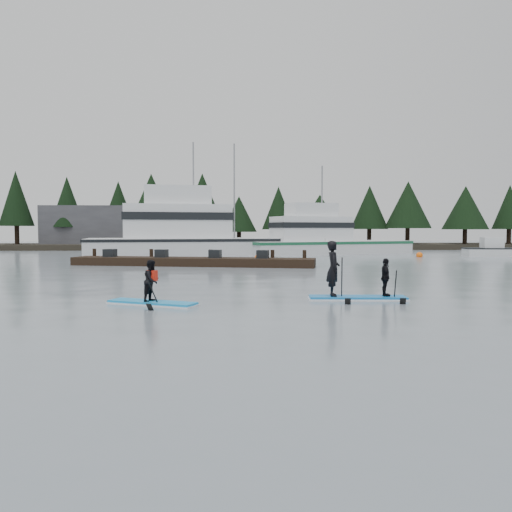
{
  "coord_description": "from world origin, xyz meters",
  "views": [
    {
      "loc": [
        -0.99,
        -16.13,
        2.29
      ],
      "look_at": [
        0.0,
        6.0,
        1.1
      ],
      "focal_mm": 35.0,
      "sensor_mm": 36.0,
      "label": 1
    }
  ],
  "objects_px": {
    "fishing_boat_medium": "(325,247)",
    "paddleboard_solo": "(152,288)",
    "floating_dock": "(192,262)",
    "paddleboard_duo": "(353,278)",
    "fishing_boat_large": "(198,245)"
  },
  "relations": [
    {
      "from": "paddleboard_duo",
      "to": "fishing_boat_large",
      "type": "bearing_deg",
      "value": 107.85
    },
    {
      "from": "fishing_boat_medium",
      "to": "floating_dock",
      "type": "bearing_deg",
      "value": -146.87
    },
    {
      "from": "fishing_boat_medium",
      "to": "fishing_boat_large",
      "type": "bearing_deg",
      "value": 165.1
    },
    {
      "from": "fishing_boat_medium",
      "to": "paddleboard_solo",
      "type": "distance_m",
      "value": 32.31
    },
    {
      "from": "fishing_boat_large",
      "to": "paddleboard_solo",
      "type": "bearing_deg",
      "value": -98.58
    },
    {
      "from": "fishing_boat_large",
      "to": "paddleboard_duo",
      "type": "bearing_deg",
      "value": -86.12
    },
    {
      "from": "fishing_boat_medium",
      "to": "paddleboard_duo",
      "type": "xyz_separation_m",
      "value": [
        -4.5,
        -29.59,
        0.05
      ]
    },
    {
      "from": "fishing_boat_large",
      "to": "floating_dock",
      "type": "distance_m",
      "value": 13.39
    },
    {
      "from": "floating_dock",
      "to": "paddleboard_solo",
      "type": "distance_m",
      "value": 16.21
    },
    {
      "from": "fishing_boat_large",
      "to": "paddleboard_duo",
      "type": "xyz_separation_m",
      "value": [
        7.07,
        -28.74,
        -0.17
      ]
    },
    {
      "from": "fishing_boat_medium",
      "to": "paddleboard_solo",
      "type": "relative_size",
      "value": 5.63
    },
    {
      "from": "paddleboard_duo",
      "to": "floating_dock",
      "type": "bearing_deg",
      "value": 116.97
    },
    {
      "from": "paddleboard_solo",
      "to": "paddleboard_duo",
      "type": "relative_size",
      "value": 0.9
    },
    {
      "from": "floating_dock",
      "to": "paddleboard_duo",
      "type": "xyz_separation_m",
      "value": [
        6.51,
        -15.37,
        0.45
      ]
    },
    {
      "from": "floating_dock",
      "to": "paddleboard_duo",
      "type": "distance_m",
      "value": 16.7
    }
  ]
}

